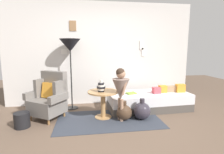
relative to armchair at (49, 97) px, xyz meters
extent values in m
plane|color=brown|center=(1.16, -1.03, -0.44)|extent=(12.00, 12.00, 0.00)
cube|color=silver|center=(1.16, 0.92, 0.86)|extent=(4.80, 0.10, 2.60)
cube|color=white|center=(2.24, 0.86, 1.09)|extent=(0.10, 0.02, 0.23)
cube|color=gray|center=(2.24, 0.86, 1.09)|extent=(0.08, 0.01, 0.18)
cube|color=olive|center=(0.48, 0.86, 1.55)|extent=(0.16, 0.02, 0.24)
cube|color=#ACACAB|center=(0.48, 0.86, 1.55)|extent=(0.13, 0.01, 0.19)
cube|color=white|center=(0.25, 0.86, 0.92)|extent=(0.15, 0.02, 0.13)
cube|color=slate|center=(0.25, 0.86, 0.92)|extent=(0.12, 0.01, 0.10)
cube|color=white|center=(2.29, 0.86, 0.91)|extent=(0.08, 0.02, 0.21)
cube|color=silver|center=(2.29, 0.86, 0.91)|extent=(0.07, 0.01, 0.17)
cube|color=#333842|center=(1.21, -0.32, -0.43)|extent=(2.09, 1.15, 0.01)
cylinder|color=olive|center=(-0.36, -0.11, -0.38)|extent=(0.04, 0.04, 0.12)
cylinder|color=olive|center=(0.04, -0.38, -0.38)|extent=(0.04, 0.04, 0.12)
cylinder|color=olive|center=(-0.11, 0.26, -0.38)|extent=(0.04, 0.04, 0.12)
cylinder|color=olive|center=(0.29, -0.01, -0.38)|extent=(0.04, 0.04, 0.12)
cube|color=slate|center=(-0.04, -0.06, -0.17)|extent=(0.81, 0.80, 0.30)
cube|color=slate|center=(0.09, 0.13, 0.26)|extent=(0.58, 0.45, 0.55)
cube|color=slate|center=(-0.20, 0.17, 0.17)|extent=(0.24, 0.30, 0.39)
cube|color=slate|center=(0.23, -0.12, 0.17)|extent=(0.24, 0.30, 0.39)
cube|color=slate|center=(-0.32, 0.11, 0.05)|extent=(0.36, 0.47, 0.14)
cube|color=slate|center=(0.22, -0.26, 0.05)|extent=(0.36, 0.47, 0.14)
cube|color=orange|center=(0.02, 0.02, 0.14)|extent=(0.39, 0.34, 0.33)
cube|color=#4C4742|center=(2.24, 0.19, -0.35)|extent=(1.94, 0.89, 0.18)
cube|color=silver|center=(2.24, 0.19, -0.15)|extent=(1.94, 0.89, 0.22)
cube|color=orange|center=(3.01, 0.16, 0.06)|extent=(0.21, 0.12, 0.19)
cube|color=tan|center=(2.80, 0.22, 0.03)|extent=(0.23, 0.14, 0.15)
cube|color=orange|center=(2.58, 0.19, 0.04)|extent=(0.19, 0.13, 0.17)
cube|color=#D64C56|center=(2.39, 0.12, 0.03)|extent=(0.20, 0.15, 0.14)
cylinder|color=tan|center=(1.11, -0.17, -0.43)|extent=(0.35, 0.35, 0.02)
cylinder|color=tan|center=(1.11, -0.17, -0.16)|extent=(0.10, 0.10, 0.52)
cylinder|color=tan|center=(1.11, -0.17, 0.12)|extent=(0.63, 0.63, 0.03)
cylinder|color=black|center=(1.06, -0.22, 0.15)|extent=(0.13, 0.13, 0.04)
cylinder|color=silver|center=(1.06, -0.22, 0.19)|extent=(0.15, 0.15, 0.04)
cylinder|color=black|center=(1.06, -0.22, 0.23)|extent=(0.17, 0.17, 0.04)
cylinder|color=silver|center=(1.06, -0.22, 0.26)|extent=(0.15, 0.15, 0.04)
cylinder|color=black|center=(1.06, -0.22, 0.30)|extent=(0.13, 0.13, 0.04)
cylinder|color=silver|center=(1.06, -0.22, 0.35)|extent=(0.06, 0.06, 0.06)
cylinder|color=black|center=(0.42, 0.52, -0.43)|extent=(0.28, 0.28, 0.02)
cylinder|color=black|center=(0.42, 0.52, 0.37)|extent=(0.03, 0.03, 1.57)
cone|color=black|center=(0.42, 0.52, 1.08)|extent=(0.48, 0.48, 0.29)
cylinder|color=#A37A60|center=(1.45, -0.43, -0.21)|extent=(0.07, 0.07, 0.46)
cylinder|color=#A37A60|center=(1.43, -0.33, -0.21)|extent=(0.07, 0.07, 0.46)
cone|color=gray|center=(1.44, -0.38, 0.20)|extent=(0.34, 0.34, 0.43)
cylinder|color=gray|center=(1.44, -0.38, 0.35)|extent=(0.17, 0.17, 0.16)
cylinder|color=#A37A60|center=(1.49, -0.49, 0.26)|extent=(0.13, 0.08, 0.29)
cylinder|color=#A37A60|center=(1.43, -0.26, 0.26)|extent=(0.13, 0.08, 0.29)
sphere|color=#A37A60|center=(1.44, -0.38, 0.52)|extent=(0.18, 0.18, 0.18)
sphere|color=#38281E|center=(1.43, -0.38, 0.54)|extent=(0.18, 0.18, 0.18)
cube|color=#83A837|center=(1.80, 0.17, -0.02)|extent=(0.26, 0.22, 0.03)
sphere|color=#473323|center=(1.52, -0.37, -0.28)|extent=(0.32, 0.32, 0.32)
cylinder|color=#473323|center=(1.52, -0.37, -0.08)|extent=(0.09, 0.09, 0.09)
sphere|color=#332D38|center=(1.89, -0.38, -0.26)|extent=(0.35, 0.35, 0.35)
cylinder|color=#332D38|center=(1.89, -0.38, -0.04)|extent=(0.10, 0.10, 0.09)
cylinder|color=black|center=(-0.43, -0.42, -0.30)|extent=(0.28, 0.28, 0.28)
camera|label=1|loc=(0.75, -3.76, 1.02)|focal=28.71mm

